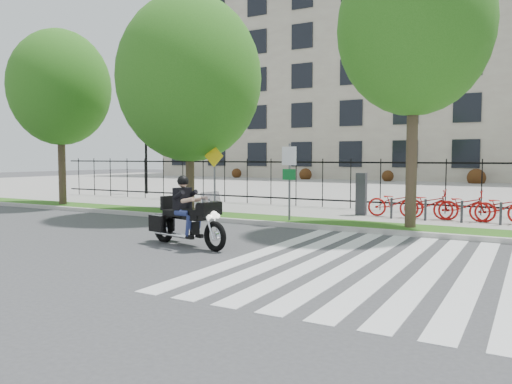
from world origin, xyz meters
The scene contains 15 objects.
ground centered at (0.00, 0.00, 0.00)m, with size 120.00×120.00×0.00m, color #3B3B3E.
curb centered at (0.00, 4.10, 0.07)m, with size 60.00×0.20×0.15m, color #AAA7A0.
grass_verge centered at (0.00, 4.95, 0.07)m, with size 60.00×1.50×0.15m, color #265615.
sidewalk centered at (0.00, 7.45, 0.07)m, with size 60.00×3.50×0.15m, color gray.
plaza centered at (0.00, 25.00, 0.05)m, with size 80.00×34.00×0.10m, color gray.
crosswalk_stripes centered at (4.83, 0.00, 0.01)m, with size 5.70×8.00×0.01m, color silver, non-canonical shape.
iron_fence centered at (0.00, 9.20, 1.15)m, with size 30.00×0.06×2.00m, color black, non-canonical shape.
office_building centered at (0.00, 44.92, 9.97)m, with size 60.00×21.90×20.15m.
lamp_post_left centered at (-12.00, 12.00, 3.21)m, with size 1.06×0.70×4.25m.
street_tree_0 centered at (-10.57, 4.95, 5.22)m, with size 4.35×4.35×7.59m.
street_tree_1 centered at (-3.58, 4.95, 5.09)m, with size 5.31×5.31×7.99m.
street_tree_2 centered at (4.46, 4.95, 5.93)m, with size 4.42×4.42×8.34m.
sign_pole_regulatory centered at (0.68, 4.58, 1.74)m, with size 0.50×0.09×2.50m.
sign_pole_warning centered at (-2.24, 4.58, 1.74)m, with size 0.78×0.09×2.49m.
motorcycle_rider centered at (0.15, -0.16, 0.70)m, with size 2.70×1.16×2.12m.
Camera 1 is at (7.65, -10.02, 2.21)m, focal length 35.00 mm.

